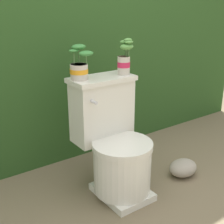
% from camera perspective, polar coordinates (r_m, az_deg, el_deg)
% --- Properties ---
extents(ground_plane, '(12.00, 12.00, 0.00)m').
position_cam_1_polar(ground_plane, '(2.20, 3.28, -14.00)').
color(ground_plane, '#75664C').
extents(hedge_backdrop, '(3.74, 0.98, 1.75)m').
position_cam_1_polar(hedge_backdrop, '(2.81, -11.17, 12.33)').
color(hedge_backdrop, '#284C1E').
rests_on(hedge_backdrop, ground).
extents(toilet, '(0.42, 0.53, 0.76)m').
position_cam_1_polar(toilet, '(2.04, 0.38, -5.91)').
color(toilet, silver).
rests_on(toilet, ground).
extents(potted_plant_left, '(0.14, 0.12, 0.21)m').
position_cam_1_polar(potted_plant_left, '(1.93, -5.96, 8.28)').
color(potted_plant_left, beige).
rests_on(potted_plant_left, toilet).
extents(potted_plant_midleft, '(0.11, 0.10, 0.23)m').
position_cam_1_polar(potted_plant_midleft, '(2.06, 2.34, 9.79)').
color(potted_plant_midleft, beige).
rests_on(potted_plant_midleft, toilet).
extents(garden_stone, '(0.22, 0.18, 0.12)m').
position_cam_1_polar(garden_stone, '(2.38, 12.85, -9.91)').
color(garden_stone, '#9E9384').
rests_on(garden_stone, ground).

